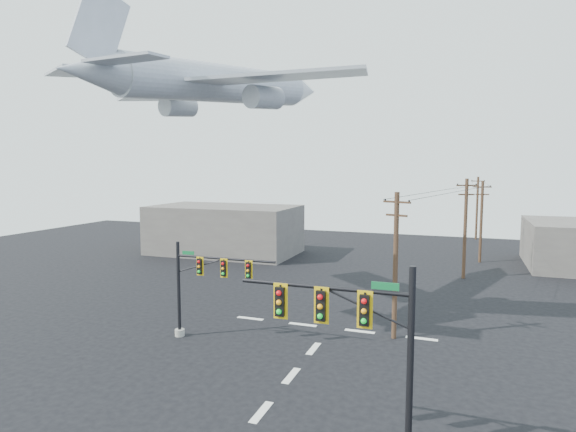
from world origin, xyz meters
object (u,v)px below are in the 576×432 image
at_px(utility_pole_b, 465,227).
at_px(airliner, 221,84).
at_px(signal_mast_far, 202,285).
at_px(utility_pole_d, 477,207).
at_px(signal_mast_near, 364,348).
at_px(utility_pole_a, 395,263).
at_px(utility_pole_c, 481,220).

xyz_separation_m(utility_pole_b, airliner, (-17.25, -17.39, 11.80)).
bearing_deg(signal_mast_far, utility_pole_d, 71.30).
bearing_deg(utility_pole_b, signal_mast_near, -114.60).
distance_m(utility_pole_a, utility_pole_c, 28.84).
height_order(utility_pole_c, airliner, airliner).
bearing_deg(signal_mast_far, signal_mast_near, -35.88).
bearing_deg(signal_mast_far, utility_pole_b, 56.44).
relative_size(signal_mast_near, utility_pole_d, 0.79).
distance_m(signal_mast_near, utility_pole_b, 32.36).
bearing_deg(utility_pole_c, airliner, -131.95).
xyz_separation_m(utility_pole_a, utility_pole_d, (5.95, 46.84, 0.02)).
distance_m(utility_pole_b, utility_pole_c, 9.30).
bearing_deg(airliner, signal_mast_near, -121.07).
xyz_separation_m(signal_mast_far, utility_pole_d, (17.35, 51.24, 1.39)).
relative_size(signal_mast_far, utility_pole_c, 0.76).
height_order(utility_pole_a, utility_pole_d, utility_pole_d).
xyz_separation_m(signal_mast_near, utility_pole_c, (5.36, 41.28, 0.66)).
relative_size(utility_pole_d, airliner, 0.38).
bearing_deg(utility_pole_d, utility_pole_a, -94.83).
distance_m(signal_mast_far, utility_pole_b, 28.23).
bearing_deg(utility_pole_c, signal_mast_far, -124.31).
bearing_deg(utility_pole_a, airliner, -165.52).
xyz_separation_m(utility_pole_c, utility_pole_d, (0.01, 18.62, 0.08)).
bearing_deg(utility_pole_a, signal_mast_near, -65.60).
bearing_deg(signal_mast_near, signal_mast_far, 144.12).
bearing_deg(utility_pole_d, signal_mast_near, -92.72).
xyz_separation_m(utility_pole_b, utility_pole_d, (1.77, 27.76, -0.19)).
distance_m(utility_pole_a, airliner, 17.84).
height_order(signal_mast_near, utility_pole_a, utility_pole_a).
bearing_deg(signal_mast_far, utility_pole_c, 62.01).
bearing_deg(signal_mast_far, airliner, 105.33).
height_order(signal_mast_near, utility_pole_b, utility_pole_b).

